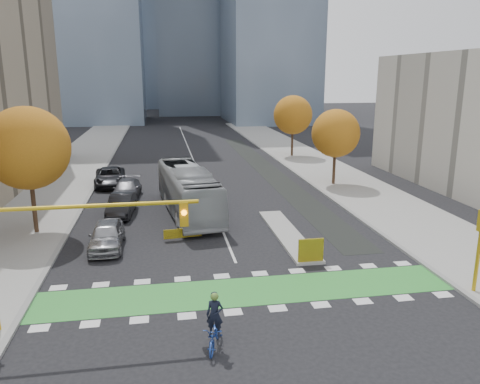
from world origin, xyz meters
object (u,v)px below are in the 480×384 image
object	(u,v)px
tree_east_near	(336,133)
tree_east_far	(293,115)
tree_west	(28,148)
bus	(188,190)
parked_car_b	(121,205)
traffic_signal_west	(57,234)
parked_car_d	(110,177)
hazard_board	(311,250)
parked_car_c	(127,189)
parked_car_a	(107,235)
traffic_signal_east	(480,239)
cyclist	(215,330)

from	to	relation	value
tree_east_near	tree_east_far	bearing A→B (deg)	88.21
tree_west	tree_east_near	bearing A→B (deg)	22.62
bus	parked_car_b	world-z (taller)	bus
traffic_signal_west	parked_car_d	xyz separation A→B (m)	(-0.68, 25.89, -3.21)
hazard_board	parked_car_c	xyz separation A→B (m)	(-10.79, 16.18, -0.05)
tree_east_far	tree_east_near	bearing A→B (deg)	-91.79
parked_car_a	tree_east_far	bearing A→B (deg)	56.08
tree_west	hazard_board	bearing A→B (deg)	-25.99
hazard_board	bus	bearing A→B (deg)	118.54
tree_west	parked_car_d	distance (m)	14.61
tree_east_far	parked_car_a	size ratio (longest dim) A/B	1.61
tree_west	traffic_signal_west	xyz separation A→B (m)	(4.07, -12.51, -1.58)
tree_west	tree_east_far	xyz separation A→B (m)	(24.50, 26.00, -0.38)
parked_car_a	parked_car_b	distance (m)	6.83
tree_east_near	parked_car_a	world-z (taller)	tree_east_near
tree_east_near	tree_west	bearing A→B (deg)	-157.38
traffic_signal_east	parked_car_b	bearing A→B (deg)	137.51
tree_west	parked_car_b	world-z (taller)	tree_west
tree_west	tree_east_far	size ratio (longest dim) A/B	1.08
hazard_board	tree_west	xyz separation A→B (m)	(-16.00, 7.80, 4.82)
tree_east_near	parked_car_d	size ratio (longest dim) A/B	1.19
parked_car_a	parked_car_d	size ratio (longest dim) A/B	0.80
cyclist	parked_car_a	xyz separation A→B (m)	(-5.12, 11.55, 0.05)
tree_west	parked_car_c	world-z (taller)	tree_west
cyclist	bus	size ratio (longest dim) A/B	0.18
tree_east_near	traffic_signal_east	distance (m)	22.66
tree_east_far	cyclist	world-z (taller)	tree_east_far
traffic_signal_west	parked_car_b	size ratio (longest dim) A/B	1.82
tree_east_far	parked_car_c	world-z (taller)	tree_east_far
hazard_board	parked_car_b	size ratio (longest dim) A/B	0.30
tree_west	parked_car_c	distance (m)	11.01
traffic_signal_west	bus	bearing A→B (deg)	69.14
parked_car_c	bus	bearing A→B (deg)	-43.16
tree_west	cyclist	size ratio (longest dim) A/B	3.64
traffic_signal_east	parked_car_d	distance (m)	32.24
parked_car_b	hazard_board	bearing A→B (deg)	-40.99
hazard_board	parked_car_a	distance (m)	12.02
bus	parked_car_d	world-z (taller)	bus
tree_east_near	cyclist	distance (m)	28.97
tree_east_far	traffic_signal_west	xyz separation A→B (m)	(-20.43, -38.51, -1.21)
hazard_board	bus	distance (m)	12.51
cyclist	bus	world-z (taller)	bus
bus	parked_car_b	xyz separation A→B (m)	(-4.89, 0.23, -0.95)
hazard_board	cyclist	xyz separation A→B (m)	(-6.08, -7.18, -0.05)
traffic_signal_east	hazard_board	bearing A→B (deg)	144.08
hazard_board	tree_east_near	world-z (taller)	tree_east_near
parked_car_c	tree_east_far	bearing A→B (deg)	46.52
bus	parked_car_a	distance (m)	8.47
tree_west	traffic_signal_east	size ratio (longest dim) A/B	2.01
tree_west	tree_east_near	distance (m)	26.01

